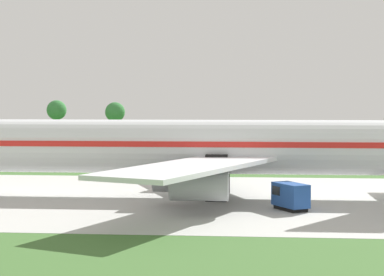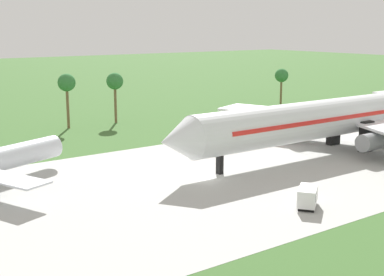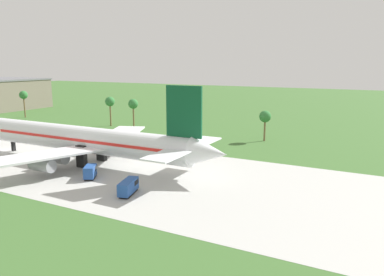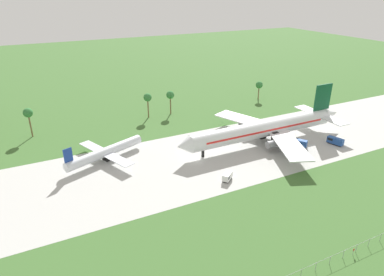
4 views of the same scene
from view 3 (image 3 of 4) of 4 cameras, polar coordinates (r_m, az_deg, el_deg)
name	(u,v)px [view 3 (image 3 of 4)]	position (r m, az deg, el deg)	size (l,w,h in m)	color
ground_plane	(2,151)	(115.59, -26.95, -1.71)	(600.00, 600.00, 0.00)	#3D662D
taxiway_strip	(2,150)	(115.59, -26.95, -1.71)	(320.00, 44.00, 0.02)	#B2B2AD
jet_airliner	(87,140)	(92.46, -15.71, -0.29)	(72.63, 52.50, 19.32)	white
baggage_tug	(129,187)	(70.20, -9.64, -7.32)	(3.52, 6.18, 2.67)	black
catering_van	(90,172)	(81.15, -15.24, -4.96)	(3.83, 4.59, 2.73)	black
palm_tree_row	(122,104)	(141.91, -10.66, 5.14)	(112.10, 3.60, 11.72)	brown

